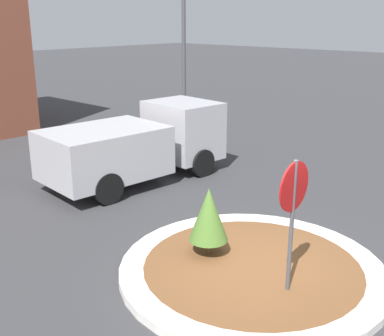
# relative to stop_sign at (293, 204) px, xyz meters

# --- Properties ---
(ground_plane) EXTENTS (120.00, 120.00, 0.00)m
(ground_plane) POSITION_rel_stop_sign_xyz_m (0.27, 0.92, -1.71)
(ground_plane) COLOR #38383A
(traffic_island) EXTENTS (4.91, 4.91, 0.16)m
(traffic_island) POSITION_rel_stop_sign_xyz_m (0.27, 0.92, -1.63)
(traffic_island) COLOR silver
(traffic_island) RESTS_ON ground_plane
(stop_sign) EXTENTS (0.83, 0.07, 2.43)m
(stop_sign) POSITION_rel_stop_sign_xyz_m (0.00, 0.00, 0.00)
(stop_sign) COLOR #4C4C51
(stop_sign) RESTS_ON ground_plane
(island_shrub) EXTENTS (0.75, 0.75, 1.35)m
(island_shrub) POSITION_rel_stop_sign_xyz_m (0.07, 1.82, -0.73)
(island_shrub) COLOR brown
(island_shrub) RESTS_ON traffic_island
(utility_truck) EXTENTS (5.50, 2.66, 2.09)m
(utility_truck) POSITION_rel_stop_sign_xyz_m (2.48, 6.53, -0.63)
(utility_truck) COLOR #B2B2B7
(utility_truck) RESTS_ON ground_plane
(light_pole) EXTENTS (0.70, 0.30, 6.86)m
(light_pole) POSITION_rel_stop_sign_xyz_m (8.11, 10.01, 2.28)
(light_pole) COLOR #4C4C51
(light_pole) RESTS_ON ground_plane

